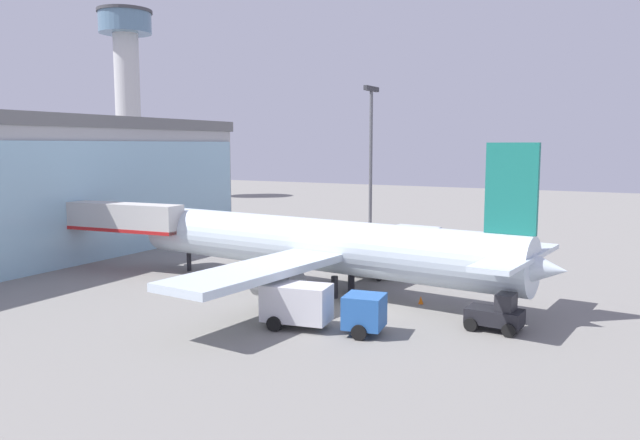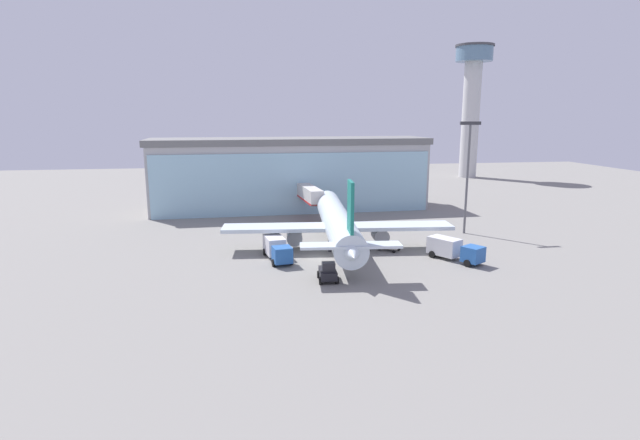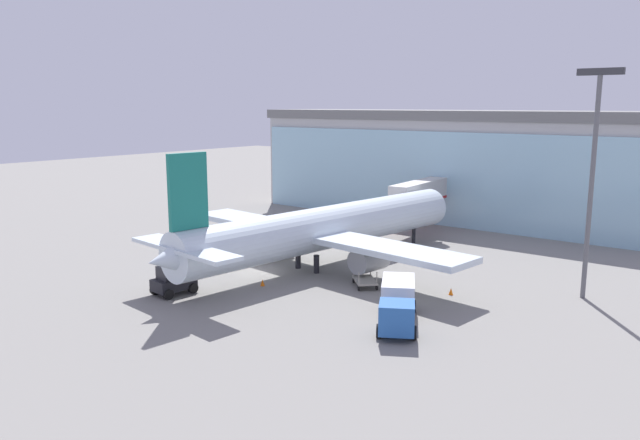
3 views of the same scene
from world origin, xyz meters
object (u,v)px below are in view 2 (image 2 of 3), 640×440
at_px(apron_light_mast, 468,167).
at_px(safety_cone_nose, 350,262).
at_px(jet_bridge, 308,194).
at_px(fuel_truck, 453,249).
at_px(control_tower, 472,95).
at_px(airplane, 337,223).
at_px(baggage_cart, 389,247).
at_px(safety_cone_wingtip, 428,243).
at_px(pushback_tug, 328,273).
at_px(catering_truck, 277,248).

xyz_separation_m(apron_light_mast, safety_cone_nose, (-21.10, -13.19, -9.96)).
distance_m(jet_bridge, fuel_truck, 32.17).
xyz_separation_m(apron_light_mast, fuel_truck, (-7.92, -13.74, -8.76)).
bearing_deg(apron_light_mast, safety_cone_nose, -147.99).
height_order(control_tower, airplane, control_tower).
distance_m(control_tower, airplane, 93.51).
height_order(baggage_cart, safety_cone_wingtip, baggage_cart).
xyz_separation_m(control_tower, pushback_tug, (-57.74, -87.55, -22.63)).
bearing_deg(safety_cone_nose, apron_light_mast, 32.01).
height_order(airplane, catering_truck, airplane).
bearing_deg(baggage_cart, safety_cone_nose, -98.86).
height_order(airplane, fuel_truck, airplane).
height_order(airplane, safety_cone_nose, airplane).
distance_m(jet_bridge, pushback_tug, 34.30).
relative_size(fuel_truck, safety_cone_nose, 13.43).
bearing_deg(baggage_cart, jet_bridge, 151.95).
bearing_deg(baggage_cart, catering_truck, -130.30).
relative_size(airplane, fuel_truck, 4.88).
bearing_deg(safety_cone_nose, airplane, 90.41).
height_order(apron_light_mast, catering_truck, apron_light_mast).
bearing_deg(control_tower, safety_cone_nose, -123.48).
distance_m(catering_truck, fuel_truck, 22.23).
relative_size(catering_truck, pushback_tug, 2.28).
relative_size(control_tower, fuel_truck, 5.09).
relative_size(airplane, baggage_cart, 11.48).
xyz_separation_m(catering_truck, safety_cone_nose, (8.72, -3.34, -1.19)).
xyz_separation_m(apron_light_mast, baggage_cart, (-14.57, -8.08, -9.73)).
distance_m(fuel_truck, pushback_tug, 17.85).
distance_m(airplane, safety_cone_nose, 8.52).
xyz_separation_m(fuel_truck, pushback_tug, (-16.99, -5.46, -0.49)).
xyz_separation_m(control_tower, safety_cone_wingtip, (-40.95, -74.07, -23.33)).
height_order(apron_light_mast, safety_cone_nose, apron_light_mast).
xyz_separation_m(jet_bridge, safety_cone_wingtip, (14.29, -20.54, -4.23)).
relative_size(apron_light_mast, catering_truck, 2.26).
xyz_separation_m(airplane, pushback_tug, (-3.75, -13.90, -2.50)).
relative_size(jet_bridge, airplane, 0.38).
distance_m(apron_light_mast, pushback_tug, 32.78).
xyz_separation_m(pushback_tug, safety_cone_nose, (3.81, 6.01, -0.70)).
bearing_deg(safety_cone_nose, baggage_cart, 38.06).
bearing_deg(safety_cone_wingtip, fuel_truck, -88.64).
bearing_deg(control_tower, jet_bridge, -135.90).
relative_size(apron_light_mast, fuel_truck, 2.31).
relative_size(control_tower, safety_cone_nose, 68.37).
distance_m(airplane, fuel_truck, 15.82).
bearing_deg(catering_truck, safety_cone_nose, 60.03).
xyz_separation_m(catering_truck, baggage_cart, (15.24, 1.77, -0.97)).
distance_m(pushback_tug, safety_cone_nose, 7.15).
height_order(safety_cone_nose, safety_cone_wingtip, same).
xyz_separation_m(control_tower, apron_light_mast, (-32.84, -68.35, -13.38)).
height_order(control_tower, safety_cone_wingtip, control_tower).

